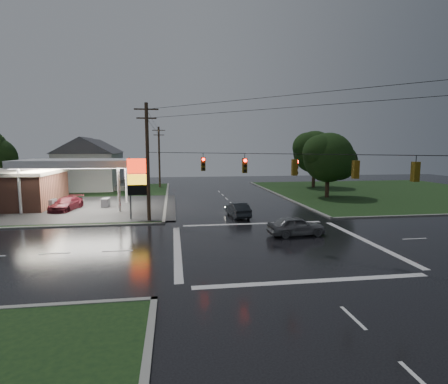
{
  "coord_description": "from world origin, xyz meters",
  "views": [
    {
      "loc": [
        -7.2,
        -23.62,
        6.91
      ],
      "look_at": [
        -2.73,
        6.89,
        3.0
      ],
      "focal_mm": 28.0,
      "sensor_mm": 36.0,
      "label": 1
    }
  ],
  "objects": [
    {
      "name": "house_far",
      "position": [
        -21.95,
        48.0,
        4.41
      ],
      "size": [
        11.05,
        8.48,
        8.6
      ],
      "color": "silver",
      "rests_on": "ground"
    },
    {
      "name": "grass_nw",
      "position": [
        -26.0,
        26.0,
        0.04
      ],
      "size": [
        36.0,
        36.0,
        0.08
      ],
      "primitive_type": "cube",
      "color": "black",
      "rests_on": "ground"
    },
    {
      "name": "ground",
      "position": [
        0.0,
        0.0,
        0.0
      ],
      "size": [
        120.0,
        120.0,
        0.0
      ],
      "primitive_type": "plane",
      "color": "black",
      "rests_on": "ground"
    },
    {
      "name": "tree_ne_near",
      "position": [
        14.14,
        21.99,
        5.56
      ],
      "size": [
        7.99,
        6.8,
        8.98
      ],
      "color": "black",
      "rests_on": "ground"
    },
    {
      "name": "grass_ne",
      "position": [
        26.0,
        26.0,
        0.04
      ],
      "size": [
        36.0,
        36.0,
        0.08
      ],
      "primitive_type": "cube",
      "color": "black",
      "rests_on": "ground"
    },
    {
      "name": "car_north",
      "position": [
        -0.8,
        10.4,
        0.73
      ],
      "size": [
        2.0,
        4.59,
        1.47
      ],
      "primitive_type": "imported",
      "rotation": [
        0.0,
        0.0,
        3.24
      ],
      "color": "black",
      "rests_on": "ground"
    },
    {
      "name": "pylon_sign",
      "position": [
        -10.5,
        10.5,
        4.01
      ],
      "size": [
        2.0,
        0.35,
        6.0
      ],
      "color": "#59595E",
      "rests_on": "ground"
    },
    {
      "name": "car_crossing",
      "position": [
        2.39,
        2.36,
        0.77
      ],
      "size": [
        4.69,
        2.21,
        1.55
      ],
      "primitive_type": "imported",
      "rotation": [
        0.0,
        0.0,
        1.66
      ],
      "color": "slate",
      "rests_on": "ground"
    },
    {
      "name": "house_near",
      "position": [
        -20.95,
        36.0,
        4.41
      ],
      "size": [
        11.05,
        8.48,
        8.6
      ],
      "color": "silver",
      "rests_on": "ground"
    },
    {
      "name": "tree_ne_far",
      "position": [
        17.15,
        33.99,
        6.18
      ],
      "size": [
        8.46,
        7.2,
        9.8
      ],
      "color": "black",
      "rests_on": "ground"
    },
    {
      "name": "gas_station",
      "position": [
        -25.68,
        19.7,
        2.55
      ],
      "size": [
        26.2,
        18.0,
        5.6
      ],
      "color": "#2D2D2D",
      "rests_on": "ground"
    },
    {
      "name": "traffic_signals",
      "position": [
        0.02,
        -0.02,
        6.48
      ],
      "size": [
        26.87,
        26.87,
        1.47
      ],
      "color": "black",
      "rests_on": "ground"
    },
    {
      "name": "car_pump",
      "position": [
        -18.95,
        16.63,
        0.75
      ],
      "size": [
        3.08,
        5.49,
        1.5
      ],
      "primitive_type": "imported",
      "rotation": [
        0.0,
        0.0,
        -0.2
      ],
      "color": "#50121A",
      "rests_on": "ground"
    },
    {
      "name": "utility_pole_n",
      "position": [
        -9.5,
        38.0,
        5.47
      ],
      "size": [
        2.2,
        0.32,
        10.5
      ],
      "color": "#382619",
      "rests_on": "ground"
    },
    {
      "name": "utility_pole_nw",
      "position": [
        -9.5,
        9.5,
        5.72
      ],
      "size": [
        2.2,
        0.32,
        11.0
      ],
      "color": "#382619",
      "rests_on": "ground"
    }
  ]
}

